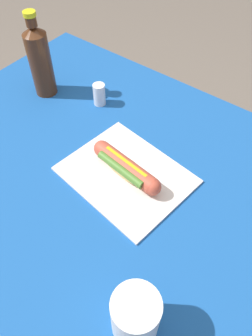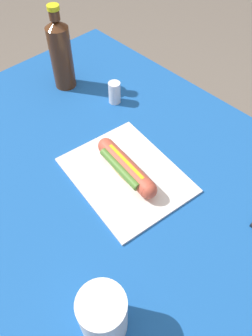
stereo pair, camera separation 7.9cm
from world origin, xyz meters
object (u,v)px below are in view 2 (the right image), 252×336
(soda_bottle, at_px, (61,53))
(salt_shaker, at_px, (114,92))
(hot_dog, at_px, (126,167))
(drinking_cup, at_px, (103,315))

(soda_bottle, xyz_separation_m, salt_shaker, (-0.17, -0.06, -0.08))
(soda_bottle, relative_size, salt_shaker, 3.76)
(hot_dog, distance_m, soda_bottle, 0.42)
(soda_bottle, height_order, salt_shaker, soda_bottle)
(soda_bottle, bearing_deg, hot_dog, 163.84)
(hot_dog, relative_size, soda_bottle, 0.84)
(drinking_cup, xyz_separation_m, salt_shaker, (0.45, -0.44, -0.03))
(hot_dog, distance_m, salt_shaker, 0.29)
(hot_dog, bearing_deg, drinking_cup, 130.21)
(hot_dog, xyz_separation_m, soda_bottle, (0.40, -0.12, 0.08))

